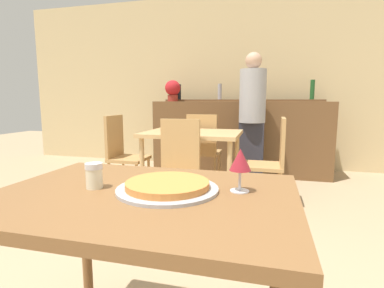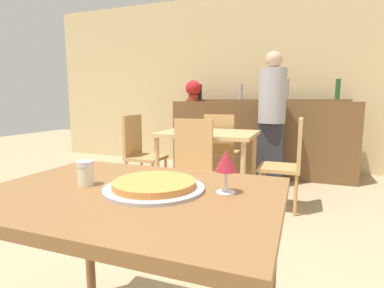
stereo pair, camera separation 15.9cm
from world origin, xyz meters
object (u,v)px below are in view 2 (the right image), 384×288
object	(u,v)px
person_standing	(272,114)
wine_glass	(226,162)
chair_far_side_front	(190,164)
chair_far_side_left	(140,149)
chair_far_side_back	(221,146)
potted_plant	(193,90)
cheese_shaker	(86,173)
pizza_tray	(154,186)
chair_far_side_right	(289,159)

from	to	relation	value
person_standing	wine_glass	size ratio (longest dim) A/B	10.74
chair_far_side_front	chair_far_side_left	xyz separation A→B (m)	(-0.85, 0.55, 0.00)
chair_far_side_back	chair_far_side_left	world-z (taller)	same
chair_far_side_back	person_standing	xyz separation A→B (m)	(0.59, 0.29, 0.40)
person_standing	wine_glass	bearing A→B (deg)	-87.46
chair_far_side_front	potted_plant	size ratio (longest dim) A/B	2.84
chair_far_side_front	person_standing	distance (m)	1.57
chair_far_side_left	person_standing	size ratio (longest dim) A/B	0.55
chair_far_side_left	cheese_shaker	size ratio (longest dim) A/B	9.61
chair_far_side_front	cheese_shaker	size ratio (longest dim) A/B	9.61
chair_far_side_back	person_standing	distance (m)	0.77
cheese_shaker	person_standing	size ratio (longest dim) A/B	0.06
pizza_tray	person_standing	size ratio (longest dim) A/B	0.22
chair_far_side_left	chair_far_side_right	distance (m)	1.70
chair_far_side_front	wine_glass	size ratio (longest dim) A/B	5.86
chair_far_side_front	chair_far_side_right	bearing A→B (deg)	33.04
chair_far_side_left	wine_glass	world-z (taller)	wine_glass
wine_glass	chair_far_side_front	bearing A→B (deg)	115.25
cheese_shaker	chair_far_side_back	bearing A→B (deg)	93.74
chair_far_side_front	potted_plant	distance (m)	2.17
chair_far_side_back	chair_far_side_right	world-z (taller)	same
chair_far_side_back	cheese_shaker	bearing A→B (deg)	93.74
chair_far_side_back	person_standing	size ratio (longest dim) A/B	0.55
chair_far_side_back	wine_glass	bearing A→B (deg)	105.26
chair_far_side_back	person_standing	world-z (taller)	person_standing
chair_far_side_left	wine_glass	bearing A→B (deg)	-142.90
chair_far_side_left	cheese_shaker	world-z (taller)	chair_far_side_left
pizza_tray	person_standing	distance (m)	2.98
person_standing	potted_plant	distance (m)	1.41
chair_far_side_front	cheese_shaker	distance (m)	1.65
pizza_tray	potted_plant	size ratio (longest dim) A/B	1.15
pizza_tray	potted_plant	xyz separation A→B (m)	(-1.13, 3.50, 0.48)
chair_far_side_left	pizza_tray	size ratio (longest dim) A/B	2.47
chair_far_side_back	wine_glass	distance (m)	2.74
wine_glass	chair_far_side_left	bearing A→B (deg)	127.10
pizza_tray	cheese_shaker	xyz separation A→B (m)	(-0.28, -0.04, 0.03)
pizza_tray	chair_far_side_left	bearing A→B (deg)	121.55
person_standing	chair_far_side_right	bearing A→B (deg)	-72.62
chair_far_side_right	potted_plant	world-z (taller)	potted_plant
chair_far_side_back	chair_far_side_right	size ratio (longest dim) A/B	1.00
chair_far_side_right	person_standing	bearing A→B (deg)	-162.62
chair_far_side_back	pizza_tray	world-z (taller)	chair_far_side_back
chair_far_side_right	wine_glass	distance (m)	2.11
potted_plant	chair_far_side_right	bearing A→B (deg)	-42.04
chair_far_side_right	chair_far_side_front	bearing A→B (deg)	-56.96
chair_far_side_back	chair_far_side_left	size ratio (longest dim) A/B	1.00
chair_far_side_back	pizza_tray	xyz separation A→B (m)	(0.46, -2.68, 0.27)
wine_glass	potted_plant	distance (m)	3.73
person_standing	wine_glass	xyz separation A→B (m)	(0.13, -2.91, -0.04)
potted_plant	wine_glass	bearing A→B (deg)	-68.04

